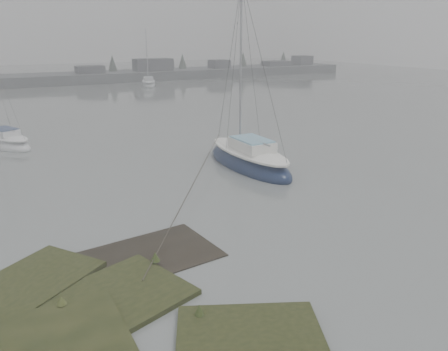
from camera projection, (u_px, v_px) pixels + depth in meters
ground at (50, 124)px, 35.75m from camera, size 160.00×160.00×0.00m
far_shoreline at (190, 72)px, 74.31m from camera, size 60.00×8.00×4.15m
sailboat_main at (249, 160)px, 24.21m from camera, size 2.51×7.45×10.49m
sailboat_white at (5, 142)px, 28.62m from camera, size 3.99×5.74×7.76m
sailboat_far_b at (149, 84)px, 61.83m from camera, size 3.48×6.21×8.33m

